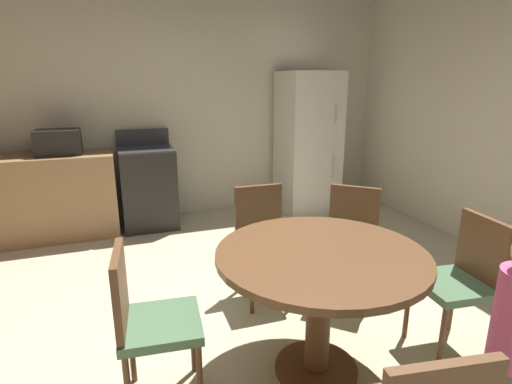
% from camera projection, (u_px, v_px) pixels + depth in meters
% --- Properties ---
extents(ground_plane, '(14.00, 14.00, 0.00)m').
position_uv_depth(ground_plane, '(256.00, 347.00, 2.57)').
color(ground_plane, beige).
extents(wall_back, '(5.73, 0.12, 2.70)m').
position_uv_depth(wall_back, '(174.00, 106.00, 4.88)').
color(wall_back, beige).
rests_on(wall_back, ground).
extents(kitchen_counter, '(1.81, 0.60, 0.90)m').
position_uv_depth(kitchen_counter, '(26.00, 199.00, 4.21)').
color(kitchen_counter, '#9E754C').
rests_on(kitchen_counter, ground).
extents(oven_range, '(0.60, 0.60, 1.10)m').
position_uv_depth(oven_range, '(148.00, 187.00, 4.62)').
color(oven_range, black).
rests_on(oven_range, ground).
extents(refrigerator, '(0.68, 0.68, 1.76)m').
position_uv_depth(refrigerator, '(307.00, 143.00, 5.12)').
color(refrigerator, silver).
rests_on(refrigerator, ground).
extents(microwave, '(0.44, 0.32, 0.26)m').
position_uv_depth(microwave, '(58.00, 142.00, 4.18)').
color(microwave, black).
rests_on(microwave, kitchen_counter).
extents(dining_table, '(1.15, 1.15, 0.76)m').
position_uv_depth(dining_table, '(320.00, 278.00, 2.21)').
color(dining_table, brown).
rests_on(dining_table, ground).
extents(chair_west, '(0.44, 0.44, 0.87)m').
position_uv_depth(chair_west, '(147.00, 317.00, 2.02)').
color(chair_west, brown).
rests_on(chair_west, ground).
extents(chair_north, '(0.41, 0.41, 0.87)m').
position_uv_depth(chair_north, '(263.00, 235.00, 3.09)').
color(chair_north, brown).
rests_on(chair_north, ground).
extents(chair_east, '(0.44, 0.44, 0.87)m').
position_uv_depth(chair_east, '(463.00, 276.00, 2.44)').
color(chair_east, brown).
rests_on(chair_east, ground).
extents(chair_northeast, '(0.57, 0.57, 0.87)m').
position_uv_depth(chair_northeast, '(350.00, 236.00, 3.06)').
color(chair_northeast, brown).
rests_on(chair_northeast, ground).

